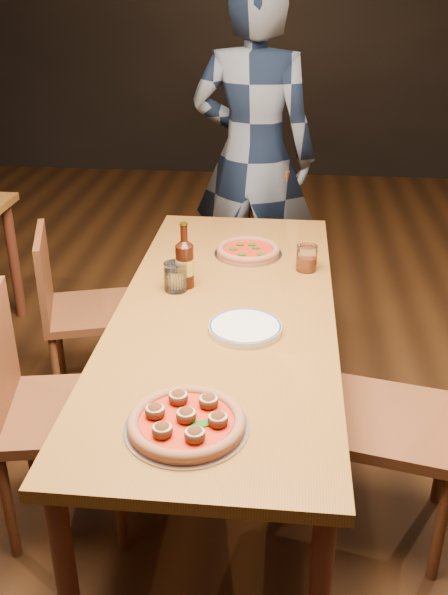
# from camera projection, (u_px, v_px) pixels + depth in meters

# --- Properties ---
(ground) EXTENTS (9.00, 9.00, 0.00)m
(ground) POSITION_uv_depth(u_px,v_px,m) (225.00, 467.00, 2.78)
(ground) COLOR black
(table_main) EXTENTS (0.80, 2.00, 0.75)m
(table_main) POSITION_uv_depth(u_px,v_px,m) (225.00, 326.00, 2.48)
(table_main) COLOR brown
(table_main) RESTS_ON ground
(chair_main_nw) EXTENTS (0.52, 0.52, 0.95)m
(chair_main_nw) POSITION_uv_depth(u_px,v_px,m) (64.00, 411.00, 2.34)
(chair_main_nw) COLOR #582F17
(chair_main_nw) RESTS_ON ground
(chair_main_sw) EXTENTS (0.50, 0.50, 0.87)m
(chair_main_sw) POSITION_uv_depth(u_px,v_px,m) (90.00, 310.00, 3.12)
(chair_main_sw) COLOR #582F17
(chair_main_sw) RESTS_ON ground
(chair_main_e) EXTENTS (0.53, 0.53, 0.96)m
(chair_main_e) POSITION_uv_depth(u_px,v_px,m) (395.00, 420.00, 2.28)
(chair_main_e) COLOR #582F17
(chair_main_e) RESTS_ON ground
(chair_end) EXTENTS (0.57, 0.57, 0.93)m
(chair_end) POSITION_uv_depth(u_px,v_px,m) (235.00, 249.00, 3.72)
(chair_end) COLOR #582F17
(chair_end) RESTS_ON ground
(pizza_meatball) EXTENTS (0.34, 0.34, 0.06)m
(pizza_meatball) POSITION_uv_depth(u_px,v_px,m) (186.00, 421.00, 1.79)
(pizza_meatball) COLOR #B7B7BF
(pizza_meatball) RESTS_ON table_main
(pizza_margherita) EXTENTS (0.30, 0.30, 0.04)m
(pizza_margherita) POSITION_uv_depth(u_px,v_px,m) (248.00, 250.00, 2.90)
(pizza_margherita) COLOR #B7B7BF
(pizza_margherita) RESTS_ON table_main
(plate_stack) EXTENTS (0.25, 0.25, 0.02)m
(plate_stack) POSITION_uv_depth(u_px,v_px,m) (245.00, 328.00, 2.28)
(plate_stack) COLOR white
(plate_stack) RESTS_ON table_main
(beer_bottle) EXTENTS (0.07, 0.07, 0.26)m
(beer_bottle) POSITION_uv_depth(u_px,v_px,m) (185.00, 265.00, 2.57)
(beer_bottle) COLOR black
(beer_bottle) RESTS_ON table_main
(water_glass) EXTENTS (0.09, 0.09, 0.11)m
(water_glass) POSITION_uv_depth(u_px,v_px,m) (176.00, 277.00, 2.56)
(water_glass) COLOR white
(water_glass) RESTS_ON table_main
(amber_glass) EXTENTS (0.09, 0.09, 0.11)m
(amber_glass) POSITION_uv_depth(u_px,v_px,m) (307.00, 258.00, 2.74)
(amber_glass) COLOR #923710
(amber_glass) RESTS_ON table_main
(diner) EXTENTS (0.75, 0.55, 1.89)m
(diner) POSITION_uv_depth(u_px,v_px,m) (253.00, 157.00, 3.64)
(diner) COLOR black
(diner) RESTS_ON ground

